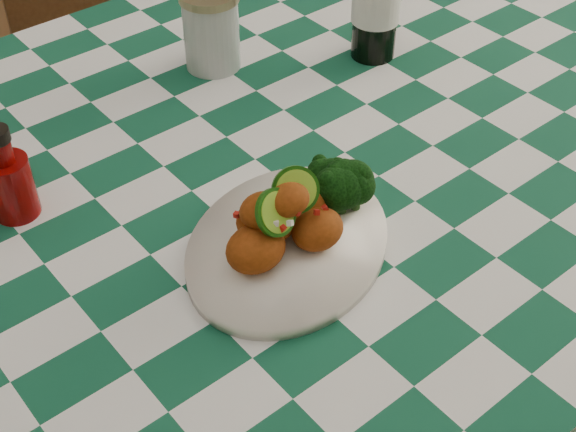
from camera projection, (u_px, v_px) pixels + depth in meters
dining_table at (211, 378)px, 1.28m from camera, size 1.66×1.06×0.79m
plate at (288, 245)px, 0.93m from camera, size 0.35×0.32×0.02m
fried_chicken_pile at (285, 214)px, 0.90m from camera, size 0.13×0.10×0.08m
broccoli_side at (337, 184)px, 0.95m from camera, size 0.08×0.08×0.06m
ketchup_bottle at (7, 173)px, 0.95m from camera, size 0.06×0.06×0.12m
mason_jar at (211, 30)px, 1.20m from camera, size 0.09×0.09×0.12m
wooden_chair_right at (134, 86)px, 1.78m from camera, size 0.53×0.54×0.94m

